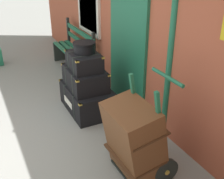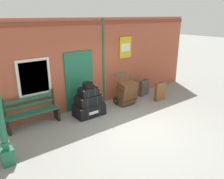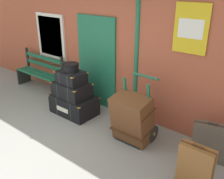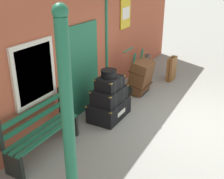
% 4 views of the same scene
% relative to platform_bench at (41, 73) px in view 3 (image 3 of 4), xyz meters
% --- Properties ---
extents(ground_plane, '(60.00, 60.00, 0.00)m').
position_rel_platform_bench_xyz_m(ground_plane, '(2.32, -2.16, -0.44)').
color(ground_plane, gray).
extents(brick_facade, '(10.40, 0.35, 3.20)m').
position_rel_platform_bench_xyz_m(brick_facade, '(2.30, 0.44, 1.15)').
color(brick_facade, '#AD5138').
rests_on(brick_facade, ground).
extents(platform_bench, '(1.60, 0.43, 1.01)m').
position_rel_platform_bench_xyz_m(platform_bench, '(0.00, 0.00, 0.00)').
color(platform_bench, '#1E6647').
rests_on(platform_bench, ground).
extents(steamer_trunk_base, '(1.02, 0.66, 0.43)m').
position_rel_platform_bench_xyz_m(steamer_trunk_base, '(1.77, -0.44, -0.23)').
color(steamer_trunk_base, black).
rests_on(steamer_trunk_base, ground).
extents(steamer_trunk_middle, '(0.83, 0.58, 0.33)m').
position_rel_platform_bench_xyz_m(steamer_trunk_middle, '(1.76, -0.45, 0.14)').
color(steamer_trunk_middle, black).
rests_on(steamer_trunk_middle, steamer_trunk_base).
extents(steamer_trunk_top, '(0.63, 0.47, 0.27)m').
position_rel_platform_bench_xyz_m(steamer_trunk_top, '(1.76, -0.46, 0.43)').
color(steamer_trunk_top, black).
rests_on(steamer_trunk_top, steamer_trunk_middle).
extents(round_hatbox, '(0.35, 0.35, 0.17)m').
position_rel_platform_bench_xyz_m(round_hatbox, '(1.75, -0.44, 0.65)').
color(round_hatbox, black).
rests_on(round_hatbox, steamer_trunk_top).
extents(porters_trolley, '(0.71, 0.57, 1.20)m').
position_rel_platform_bench_xyz_m(porters_trolley, '(3.41, -0.34, -0.17)').
color(porters_trolley, black).
rests_on(porters_trolley, ground).
extents(large_brown_trunk, '(0.70, 0.59, 0.94)m').
position_rel_platform_bench_xyz_m(large_brown_trunk, '(3.41, -0.52, 0.03)').
color(large_brown_trunk, brown).
rests_on(large_brown_trunk, ground).
extents(suitcase_brown, '(0.50, 0.18, 0.76)m').
position_rel_platform_bench_xyz_m(suitcase_brown, '(4.80, -0.96, -0.08)').
color(suitcase_brown, brown).
rests_on(suitcase_brown, ground).
extents(suitcase_beige, '(0.59, 0.31, 0.70)m').
position_rel_platform_bench_xyz_m(suitcase_beige, '(4.73, -0.15, -0.11)').
color(suitcase_beige, '#51473D').
rests_on(suitcase_beige, ground).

